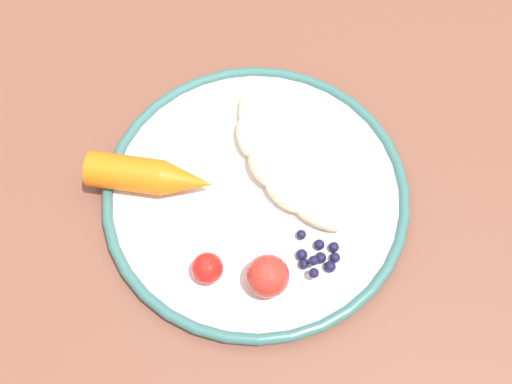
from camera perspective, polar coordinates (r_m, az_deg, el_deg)
The scene contains 8 objects.
ground_plane at distance 1.44m, azimuth 0.41°, elevation -14.45°, with size 6.00×6.00×0.00m, color #4F5744.
dining_table at distance 0.80m, azimuth 0.72°, elevation -4.27°, with size 1.01×0.86×0.77m.
plate at distance 0.70m, azimuth 0.00°, elevation -0.11°, with size 0.34×0.34×0.02m.
banana at distance 0.70m, azimuth 1.10°, elevation 2.43°, with size 0.19×0.12×0.03m.
carrot_orange at distance 0.70m, azimuth -9.30°, elevation 1.38°, with size 0.06×0.14×0.04m.
blueberry_pile at distance 0.67m, azimuth 5.49°, elevation -5.65°, with size 0.06×0.05×0.02m.
tomato_near at distance 0.65m, azimuth -4.31°, elevation -6.72°, with size 0.03×0.03×0.03m, color red.
tomato_mid at distance 0.64m, azimuth 0.92°, elevation -7.44°, with size 0.04×0.04×0.04m, color red.
Camera 1 is at (0.30, -0.02, 1.41)m, focal length 45.27 mm.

